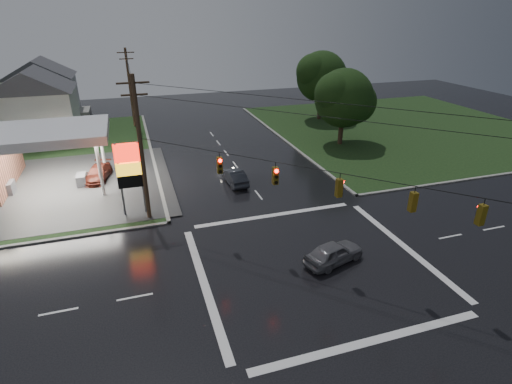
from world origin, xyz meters
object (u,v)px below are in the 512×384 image
object	(u,v)px
utility_pole_nw	(141,149)
tree_ne_far	(322,77)
utility_pole_n	(130,87)
pylon_sign	(130,167)
house_far	(42,88)
car_north	(235,177)
car_pump	(98,173)
car_crossing	(334,253)
house_near	(35,103)
tree_ne_near	(345,98)

from	to	relation	value
utility_pole_nw	tree_ne_far	distance (m)	36.20
utility_pole_n	tree_ne_far	world-z (taller)	utility_pole_n
pylon_sign	house_far	size ratio (longest dim) A/B	0.54
car_north	car_pump	xyz separation A→B (m)	(-12.23, 4.93, -0.02)
car_crossing	house_far	bearing A→B (deg)	8.58
house_near	car_pump	bearing A→B (deg)	-66.45
car_north	tree_ne_far	bearing A→B (deg)	-136.09
utility_pole_n	house_far	bearing A→B (deg)	141.23
house_far	car_north	world-z (taller)	house_far
house_far	tree_ne_near	size ratio (longest dim) A/B	1.23
house_far	house_near	bearing A→B (deg)	-85.24
house_near	tree_ne_near	xyz separation A→B (m)	(35.09, -14.01, 1.16)
car_crossing	car_pump	size ratio (longest dim) A/B	0.91
utility_pole_n	house_far	distance (m)	16.00
tree_ne_near	tree_ne_far	size ratio (longest dim) A/B	0.92
utility_pole_nw	utility_pole_n	bearing A→B (deg)	90.00
tree_ne_far	pylon_sign	bearing A→B (deg)	-139.65
house_near	tree_ne_near	world-z (taller)	tree_ne_near
car_north	car_crossing	size ratio (longest dim) A/B	1.01
house_near	utility_pole_nw	bearing A→B (deg)	-66.63
car_pump	utility_pole_nw	bearing A→B (deg)	-55.11
utility_pole_n	car_pump	size ratio (longest dim) A/B	2.27
car_crossing	pylon_sign	bearing A→B (deg)	30.52
tree_ne_near	car_pump	world-z (taller)	tree_ne_near
house_far	utility_pole_n	bearing A→B (deg)	-38.77
utility_pole_n	house_far	size ratio (longest dim) A/B	0.95
pylon_sign	tree_ne_far	size ratio (longest dim) A/B	0.61
utility_pole_n	car_pump	distance (m)	19.96
utility_pole_n	house_near	size ratio (longest dim) A/B	0.95
pylon_sign	tree_ne_far	bearing A→B (deg)	40.35
tree_ne_near	pylon_sign	bearing A→B (deg)	-154.99
pylon_sign	tree_ne_near	distance (m)	27.23
utility_pole_nw	house_near	bearing A→B (deg)	113.37
tree_ne_near	tree_ne_far	xyz separation A→B (m)	(3.01, 12.00, 0.62)
pylon_sign	utility_pole_n	world-z (taller)	utility_pole_n
house_near	car_north	size ratio (longest dim) A/B	2.62
pylon_sign	car_north	world-z (taller)	pylon_sign
car_north	house_near	bearing A→B (deg)	-51.26
pylon_sign	car_crossing	size ratio (longest dim) A/B	1.43
utility_pole_n	tree_ne_near	size ratio (longest dim) A/B	1.17
utility_pole_nw	car_pump	size ratio (longest dim) A/B	2.38
pylon_sign	car_pump	xyz separation A→B (m)	(-3.07, 8.56, -3.34)
tree_ne_near	utility_pole_nw	bearing A→B (deg)	-152.14
utility_pole_n	house_near	xyz separation A→B (m)	(-11.45, -2.00, -1.06)
utility_pole_n	tree_ne_near	world-z (taller)	utility_pole_n
pylon_sign	utility_pole_n	size ratio (longest dim) A/B	0.57
utility_pole_nw	house_far	distance (m)	40.48
tree_ne_near	car_crossing	xyz separation A→B (m)	(-12.76, -22.30, -4.85)
utility_pole_nw	tree_ne_near	distance (m)	26.74
utility_pole_nw	car_pump	bearing A→B (deg)	113.04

